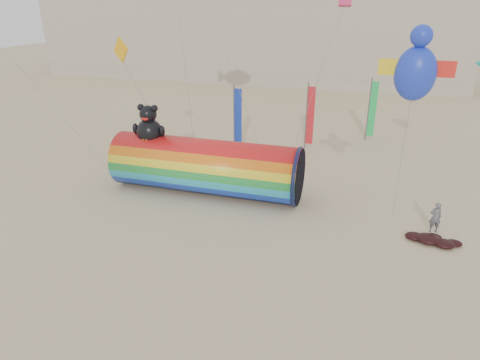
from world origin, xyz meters
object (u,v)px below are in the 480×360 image
(windsock_assembly, at_px, (206,165))
(fabric_bundle, at_px, (432,240))
(kite_handler, at_px, (435,217))
(hotel_building, at_px, (248,4))

(windsock_assembly, bearing_deg, fabric_bundle, -10.58)
(fabric_bundle, bearing_deg, windsock_assembly, 169.42)
(windsock_assembly, xyz_separation_m, kite_handler, (12.89, -1.18, -0.93))
(kite_handler, xyz_separation_m, fabric_bundle, (-0.15, -1.20, -0.65))
(windsock_assembly, xyz_separation_m, fabric_bundle, (12.74, -2.38, -1.58))
(hotel_building, bearing_deg, fabric_bundle, -63.19)
(hotel_building, distance_m, windsock_assembly, 43.31)
(hotel_building, relative_size, fabric_bundle, 23.06)
(kite_handler, distance_m, fabric_bundle, 1.37)
(hotel_building, relative_size, windsock_assembly, 5.26)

